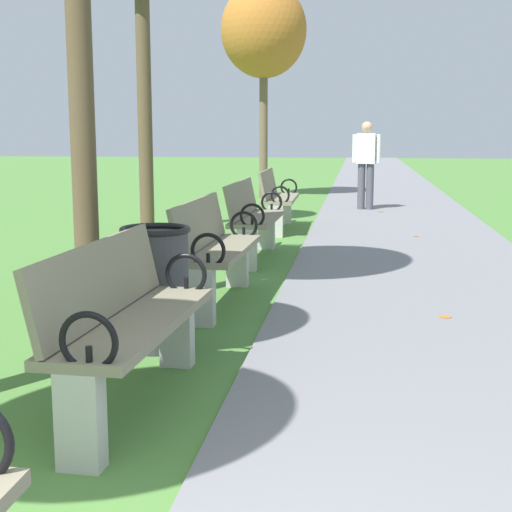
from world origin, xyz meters
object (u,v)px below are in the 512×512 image
at_px(park_bench_3, 215,248).
at_px(trash_bin, 156,287).
at_px(park_bench_4, 253,217).
at_px(pedestrian_walking, 366,160).
at_px(tree_5, 264,31).
at_px(park_bench_5, 277,198).
at_px(park_bench_2, 127,320).

relative_size(park_bench_3, trash_bin, 1.92).
distance_m(park_bench_4, pedestrian_walking, 5.74).
distance_m(pedestrian_walking, trash_bin, 9.32).
xyz_separation_m(park_bench_3, tree_5, (-0.90, 10.22, 3.09)).
bearing_deg(trash_bin, park_bench_3, 83.71).
bearing_deg(park_bench_5, tree_5, 99.49).
distance_m(park_bench_5, pedestrian_walking, 3.34).
bearing_deg(park_bench_5, park_bench_3, -90.00).
bearing_deg(tree_5, park_bench_3, -84.96).
height_order(park_bench_5, trash_bin, park_bench_5).
distance_m(park_bench_2, tree_5, 13.07).
xyz_separation_m(park_bench_4, pedestrian_walking, (1.33, 5.57, 0.44)).
relative_size(park_bench_3, tree_5, 0.35).
bearing_deg(park_bench_2, park_bench_5, 90.00).
relative_size(park_bench_4, pedestrian_walking, 0.99).
height_order(park_bench_2, park_bench_5, same).
bearing_deg(park_bench_5, pedestrian_walking, 66.33).
xyz_separation_m(park_bench_4, trash_bin, (-0.15, -3.63, -0.06)).
xyz_separation_m(park_bench_2, pedestrian_walking, (1.33, 10.31, 0.44)).
height_order(park_bench_4, pedestrian_walking, pedestrian_walking).
distance_m(park_bench_5, trash_bin, 6.17).
relative_size(park_bench_2, park_bench_3, 1.01).
height_order(park_bench_4, tree_5, tree_5).
xyz_separation_m(park_bench_2, park_bench_5, (-0.00, 7.28, 0.00)).
bearing_deg(trash_bin, pedestrian_walking, 80.89).
bearing_deg(pedestrian_walking, park_bench_4, -103.41).
distance_m(park_bench_4, trash_bin, 3.63).
bearing_deg(park_bench_5, park_bench_2, -90.00).
xyz_separation_m(park_bench_2, park_bench_3, (-0.00, 2.45, 0.00)).
relative_size(park_bench_4, tree_5, 0.35).
distance_m(park_bench_3, park_bench_4, 2.29).
bearing_deg(trash_bin, park_bench_2, -82.47).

